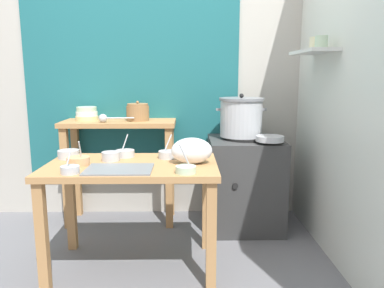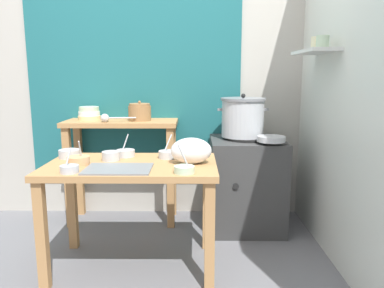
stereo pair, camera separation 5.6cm
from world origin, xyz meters
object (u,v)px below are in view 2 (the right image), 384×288
Objects in this scene: prep_bowl_6 at (111,156)px; prep_table at (132,180)px; stove_block at (246,183)px; ladle at (106,118)px; back_shelf_table at (122,146)px; prep_bowl_0 at (126,153)px; clay_pot at (140,112)px; plastic_bag at (191,151)px; prep_bowl_1 at (184,169)px; wide_pan at (271,139)px; prep_bowl_4 at (69,169)px; serving_tray at (118,169)px; steamer_pot at (243,117)px; prep_bowl_5 at (168,154)px; prep_bowl_3 at (78,160)px; bowl_stack_enamel at (89,114)px; prep_bowl_2 at (69,153)px.

prep_table is at bearing -29.04° from prep_bowl_6.
stove_block is at bearing 39.40° from prep_table.
prep_table is at bearing -65.65° from ladle.
stove_block is at bearing -6.94° from back_shelf_table.
back_shelf_table is 6.11× the size of prep_bowl_0.
clay_pot is 0.96m from plastic_bag.
clay_pot is 1.08× the size of prep_bowl_1.
wide_pan is at bearing 38.59° from plastic_bag.
back_shelf_table reaches higher than stove_block.
wide_pan is 1.51m from prep_bowl_4.
serving_tray is at bearing 15.59° from prep_bowl_4.
clay_pot is 1.13m from wide_pan.
plastic_bag is (-0.42, -0.72, -0.14)m from steamer_pot.
back_shelf_table is at bearing 105.12° from prep_table.
prep_bowl_1 reaches higher than stove_block.
prep_bowl_3 is at bearing -159.58° from prep_bowl_5.
stove_block is 6.53× the size of prep_bowl_6.
prep_bowl_0 is (0.43, -0.66, -0.21)m from bowl_stack_enamel.
prep_bowl_2 is at bearing 160.53° from prep_table.
back_shelf_table is 0.80m from prep_bowl_5.
prep_bowl_1 is (0.41, -1.07, -0.23)m from clay_pot.
ladle is at bearing -39.90° from bowl_stack_enamel.
prep_table is 7.62× the size of prep_bowl_4.
clay_pot reaches higher than prep_bowl_6.
prep_table is at bearing 73.02° from serving_tray.
prep_bowl_3 reaches higher than prep_bowl_0.
clay_pot is 1.17m from prep_bowl_1.
prep_bowl_0 is at bearing 93.63° from serving_tray.
wide_pan is 1.82× the size of prep_bowl_6.
back_shelf_table is 1.08m from prep_bowl_4.
ladle is 0.67m from prep_bowl_6.
prep_bowl_5 is (-0.58, -0.55, -0.19)m from steamer_pot.
prep_bowl_0 is (-0.01, -0.62, -0.22)m from clay_pot.
bowl_stack_enamel is 1.19× the size of prep_bowl_3.
prep_bowl_0 is 0.62m from prep_bowl_1.
clay_pot is 0.88× the size of wide_pan.
wide_pan is at bearing 21.52° from prep_bowl_3.
wide_pan is at bearing -10.00° from ladle.
wide_pan is 1.38× the size of prep_bowl_0.
prep_table is 5.71× the size of bowl_stack_enamel.
back_shelf_table is at bearing -180.00° from clay_pot.
clay_pot is 1.33× the size of prep_bowl_2.
back_shelf_table is 3.31× the size of ladle.
steamer_pot is at bearing 153.38° from stove_block.
ladle is 1.02m from plastic_bag.
clay_pot is at bearing 0.00° from back_shelf_table.
prep_bowl_2 is 0.43m from prep_bowl_4.
prep_bowl_0 is at bearing -76.67° from back_shelf_table.
prep_bowl_1 is (-0.04, -0.24, -0.06)m from plastic_bag.
prep_bowl_0 is 1.09× the size of prep_bowl_4.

